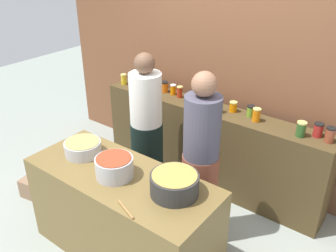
{
  "coord_description": "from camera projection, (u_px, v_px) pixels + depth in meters",
  "views": [
    {
      "loc": [
        1.83,
        -2.05,
        2.61
      ],
      "look_at": [
        0.0,
        0.35,
        1.05
      ],
      "focal_mm": 39.21,
      "sensor_mm": 36.0,
      "label": 1
    }
  ],
  "objects": [
    {
      "name": "cook_in_cap",
      "position": [
        200.0,
        169.0,
        3.26
      ],
      "size": [
        0.33,
        0.33,
        1.68
      ],
      "color": "brown",
      "rests_on": "ground"
    },
    {
      "name": "preserve_jar_1",
      "position": [
        142.0,
        83.0,
        4.44
      ],
      "size": [
        0.07,
        0.07,
        0.14
      ],
      "color": "olive",
      "rests_on": "display_shelf"
    },
    {
      "name": "preserve_jar_7",
      "position": [
        213.0,
        103.0,
        3.95
      ],
      "size": [
        0.08,
        0.08,
        0.1
      ],
      "color": "#85460B",
      "rests_on": "display_shelf"
    },
    {
      "name": "preserve_jar_12",
      "position": [
        301.0,
        129.0,
        3.36
      ],
      "size": [
        0.09,
        0.09,
        0.15
      ],
      "color": "#2C5823",
      "rests_on": "display_shelf"
    },
    {
      "name": "cooking_pot_left",
      "position": [
        83.0,
        148.0,
        3.29
      ],
      "size": [
        0.33,
        0.33,
        0.13
      ],
      "color": "#B7B7BC",
      "rests_on": "prep_table"
    },
    {
      "name": "preserve_jar_6",
      "position": [
        192.0,
        97.0,
        4.04
      ],
      "size": [
        0.08,
        0.08,
        0.14
      ],
      "color": "#421C5F",
      "rests_on": "display_shelf"
    },
    {
      "name": "ground",
      "position": [
        147.0,
        233.0,
        3.63
      ],
      "size": [
        12.0,
        12.0,
        0.0
      ],
      "primitive_type": "plane",
      "color": "gray"
    },
    {
      "name": "prep_table",
      "position": [
        123.0,
        215.0,
        3.22
      ],
      "size": [
        1.7,
        0.7,
        0.86
      ],
      "primitive_type": "cube",
      "color": "brown",
      "rests_on": "ground"
    },
    {
      "name": "preserve_jar_4",
      "position": [
        173.0,
        90.0,
        4.27
      ],
      "size": [
        0.07,
        0.07,
        0.12
      ],
      "color": "orange",
      "rests_on": "display_shelf"
    },
    {
      "name": "preserve_jar_2",
      "position": [
        154.0,
        85.0,
        4.44
      ],
      "size": [
        0.07,
        0.07,
        0.11
      ],
      "color": "olive",
      "rests_on": "display_shelf"
    },
    {
      "name": "cooking_pot_right",
      "position": [
        174.0,
        184.0,
        2.77
      ],
      "size": [
        0.37,
        0.37,
        0.17
      ],
      "color": "#2D2D2D",
      "rests_on": "prep_table"
    },
    {
      "name": "preserve_jar_9",
      "position": [
        233.0,
        107.0,
        3.85
      ],
      "size": [
        0.08,
        0.08,
        0.11
      ],
      "color": "orange",
      "rests_on": "display_shelf"
    },
    {
      "name": "preserve_jar_10",
      "position": [
        251.0,
        111.0,
        3.75
      ],
      "size": [
        0.08,
        0.08,
        0.12
      ],
      "color": "olive",
      "rests_on": "display_shelf"
    },
    {
      "name": "preserve_jar_14",
      "position": [
        330.0,
        135.0,
        3.27
      ],
      "size": [
        0.09,
        0.09,
        0.15
      ],
      "color": "brown",
      "rests_on": "display_shelf"
    },
    {
      "name": "cooking_pot_center",
      "position": [
        114.0,
        167.0,
        2.97
      ],
      "size": [
        0.31,
        0.31,
        0.17
      ],
      "color": "#B7B7BC",
      "rests_on": "prep_table"
    },
    {
      "name": "display_shelf",
      "position": [
        208.0,
        146.0,
        4.19
      ],
      "size": [
        2.7,
        0.36,
        0.97
      ],
      "primitive_type": "cube",
      "color": "#47381E",
      "rests_on": "ground"
    },
    {
      "name": "preserve_jar_3",
      "position": [
        164.0,
        87.0,
        4.34
      ],
      "size": [
        0.09,
        0.09,
        0.13
      ],
      "color": "#CA5C12",
      "rests_on": "display_shelf"
    },
    {
      "name": "preserve_jar_11",
      "position": [
        256.0,
        115.0,
        3.65
      ],
      "size": [
        0.08,
        0.08,
        0.14
      ],
      "color": "orange",
      "rests_on": "display_shelf"
    },
    {
      "name": "preserve_jar_8",
      "position": [
        218.0,
        107.0,
        3.83
      ],
      "size": [
        0.08,
        0.08,
        0.13
      ],
      "color": "#315C3B",
      "rests_on": "display_shelf"
    },
    {
      "name": "cook_with_tongs",
      "position": [
        147.0,
        135.0,
        3.88
      ],
      "size": [
        0.34,
        0.34,
        1.64
      ],
      "color": "black",
      "rests_on": "ground"
    },
    {
      "name": "preserve_jar_13",
      "position": [
        318.0,
        130.0,
        3.36
      ],
      "size": [
        0.09,
        0.09,
        0.13
      ],
      "color": "#AA2421",
      "rests_on": "display_shelf"
    },
    {
      "name": "preserve_jar_5",
      "position": [
        180.0,
        92.0,
        4.19
      ],
      "size": [
        0.07,
        0.07,
        0.13
      ],
      "color": "#A42B13",
      "rests_on": "display_shelf"
    },
    {
      "name": "wooden_spoon",
      "position": [
        126.0,
        209.0,
        2.63
      ],
      "size": [
        0.22,
        0.1,
        0.02
      ],
      "primitive_type": "cylinder",
      "rotation": [
        1.57,
        0.0,
        1.21
      ],
      "color": "#9E703D",
      "rests_on": "prep_table"
    },
    {
      "name": "preserve_jar_0",
      "position": [
        124.0,
        79.0,
        4.57
      ],
      "size": [
        0.07,
        0.07,
        0.13
      ],
      "color": "gold",
      "rests_on": "display_shelf"
    },
    {
      "name": "bread_crate",
      "position": [
        44.0,
        186.0,
        4.14
      ],
      "size": [
        0.47,
        0.42,
        0.22
      ],
      "primitive_type": "cube",
      "rotation": [
        0.0,
        0.0,
        0.19
      ],
      "color": "#8A6A50",
      "rests_on": "ground"
    },
    {
      "name": "storefront_wall",
      "position": [
        229.0,
        52.0,
        3.97
      ],
      "size": [
        4.8,
        0.12,
        3.0
      ],
      "primitive_type": "cube",
      "color": "brown",
      "rests_on": "ground"
    }
  ]
}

